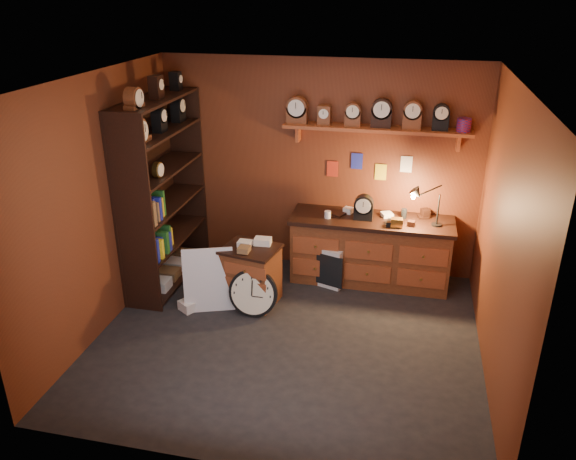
# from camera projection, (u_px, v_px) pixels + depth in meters

# --- Properties ---
(floor) EXTENTS (4.00, 4.00, 0.00)m
(floor) POSITION_uv_depth(u_px,v_px,m) (288.00, 337.00, 6.02)
(floor) COLOR black
(floor) RESTS_ON ground
(room_shell) EXTENTS (4.02, 3.62, 2.71)m
(room_shell) POSITION_uv_depth(u_px,v_px,m) (294.00, 182.00, 5.41)
(room_shell) COLOR brown
(room_shell) RESTS_ON ground
(shelving_unit) EXTENTS (0.47, 1.60, 2.58)m
(shelving_unit) POSITION_uv_depth(u_px,v_px,m) (160.00, 186.00, 6.74)
(shelving_unit) COLOR black
(shelving_unit) RESTS_ON ground
(workbench) EXTENTS (1.99, 0.66, 1.36)m
(workbench) POSITION_uv_depth(u_px,v_px,m) (370.00, 247.00, 7.00)
(workbench) COLOR brown
(workbench) RESTS_ON ground
(low_cabinet) EXTENTS (0.71, 0.63, 0.79)m
(low_cabinet) POSITION_uv_depth(u_px,v_px,m) (251.00, 273.00, 6.55)
(low_cabinet) COLOR brown
(low_cabinet) RESTS_ON ground
(big_round_clock) EXTENTS (0.56, 0.18, 0.56)m
(big_round_clock) POSITION_uv_depth(u_px,v_px,m) (253.00, 293.00, 6.34)
(big_round_clock) COLOR black
(big_round_clock) RESTS_ON ground
(white_panel) EXTENTS (0.59, 0.35, 0.76)m
(white_panel) POSITION_uv_depth(u_px,v_px,m) (210.00, 308.00, 6.56)
(white_panel) COLOR silver
(white_panel) RESTS_ON ground
(mini_fridge) EXTENTS (0.62, 0.64, 0.51)m
(mini_fridge) POSITION_uv_depth(u_px,v_px,m) (330.00, 261.00, 7.11)
(mini_fridge) COLOR silver
(mini_fridge) RESTS_ON ground
(floor_box_a) EXTENTS (0.33, 0.29, 0.18)m
(floor_box_a) POSITION_uv_depth(u_px,v_px,m) (258.00, 298.00, 6.60)
(floor_box_a) COLOR brown
(floor_box_a) RESTS_ON ground
(floor_box_b) EXTENTS (0.29, 0.30, 0.12)m
(floor_box_b) POSITION_uv_depth(u_px,v_px,m) (190.00, 305.00, 6.53)
(floor_box_b) COLOR white
(floor_box_b) RESTS_ON ground
(floor_box_c) EXTENTS (0.33, 0.31, 0.20)m
(floor_box_c) POSITION_uv_depth(u_px,v_px,m) (263.00, 273.00, 7.15)
(floor_box_c) COLOR brown
(floor_box_c) RESTS_ON ground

